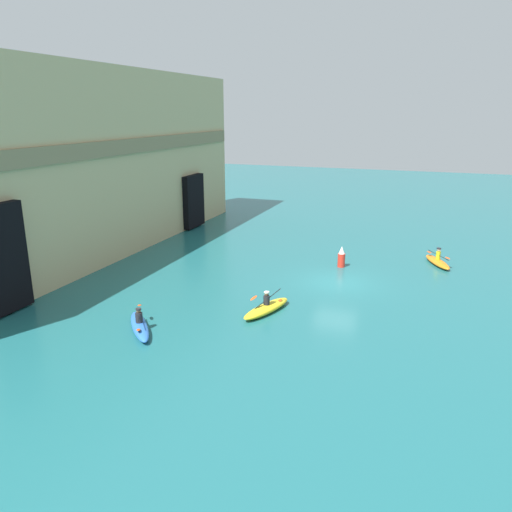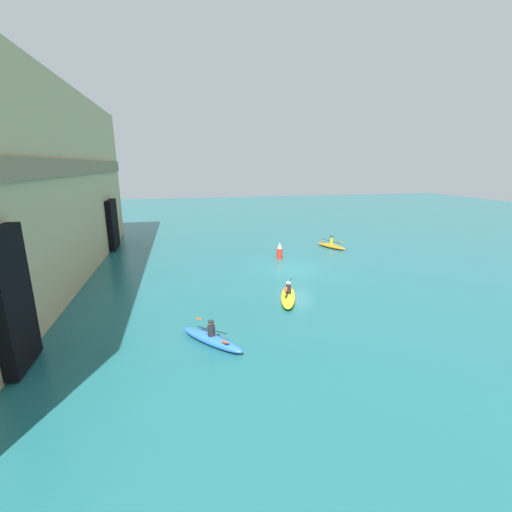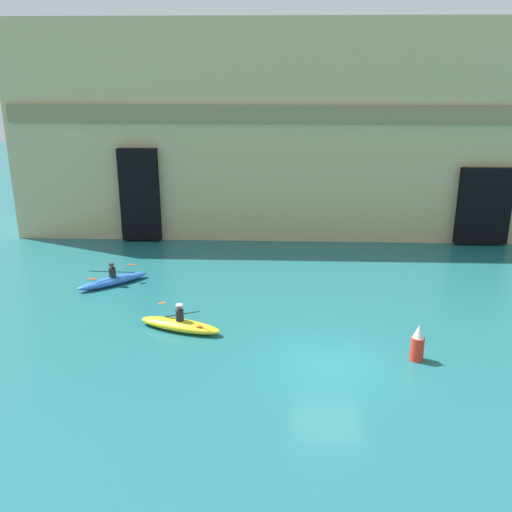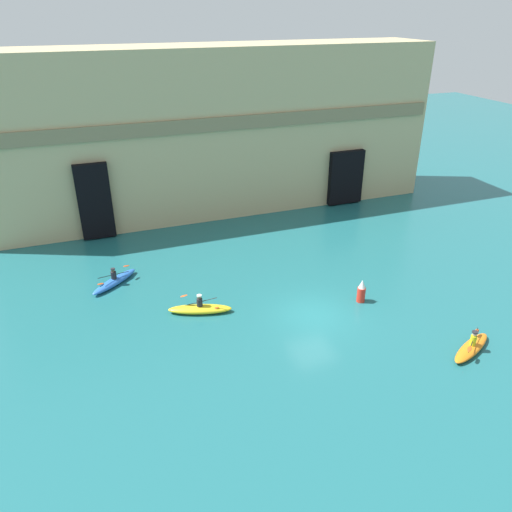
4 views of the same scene
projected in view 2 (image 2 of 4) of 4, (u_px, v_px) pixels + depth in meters
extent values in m
plane|color=#1E6066|center=(296.00, 269.00, 25.62)|extent=(120.00, 120.00, 0.00)
cube|color=tan|center=(20.00, 188.00, 20.17)|extent=(34.75, 5.55, 12.49)
cube|color=#847555|center=(69.00, 168.00, 20.45)|extent=(34.06, 0.24, 0.98)
cube|color=black|center=(9.00, 300.00, 12.48)|extent=(2.28, 0.70, 5.39)
cube|color=black|center=(111.00, 224.00, 31.37)|extent=(2.99, 0.70, 4.40)
ellipsoid|color=blue|center=(212.00, 339.00, 14.89)|extent=(3.11, 2.79, 0.41)
cylinder|color=#232328|center=(211.00, 330.00, 14.78)|extent=(0.33, 0.33, 0.45)
sphere|color=brown|center=(211.00, 323.00, 14.70)|extent=(0.21, 0.21, 0.21)
cylinder|color=#232328|center=(211.00, 322.00, 14.67)|extent=(0.26, 0.26, 0.06)
cylinder|color=black|center=(211.00, 330.00, 14.78)|extent=(1.87, 1.13, 0.48)
ellipsoid|color=#D84C19|center=(225.00, 342.00, 14.15)|extent=(0.47, 0.38, 0.14)
ellipsoid|color=#D84C19|center=(199.00, 319.00, 15.40)|extent=(0.47, 0.38, 0.14)
ellipsoid|color=yellow|center=(288.00, 297.00, 19.68)|extent=(3.54, 1.85, 0.43)
cylinder|color=#232328|center=(288.00, 290.00, 19.57)|extent=(0.32, 0.32, 0.45)
sphere|color=brown|center=(288.00, 284.00, 19.48)|extent=(0.22, 0.22, 0.22)
cylinder|color=silver|center=(288.00, 283.00, 19.46)|extent=(0.27, 0.27, 0.06)
cylinder|color=black|center=(288.00, 289.00, 19.56)|extent=(1.74, 0.94, 0.74)
ellipsoid|color=#D84C19|center=(286.00, 289.00, 18.69)|extent=(0.46, 0.36, 0.20)
ellipsoid|color=#D84C19|center=(291.00, 289.00, 20.44)|extent=(0.46, 0.36, 0.20)
ellipsoid|color=orange|center=(331.00, 246.00, 32.16)|extent=(3.24, 2.04, 0.36)
cylinder|color=gold|center=(331.00, 241.00, 32.04)|extent=(0.29, 0.29, 0.53)
sphere|color=beige|center=(332.00, 237.00, 31.94)|extent=(0.23, 0.23, 0.23)
cylinder|color=#232328|center=(332.00, 236.00, 31.92)|extent=(0.29, 0.29, 0.06)
cylinder|color=black|center=(331.00, 241.00, 32.04)|extent=(1.69, 1.31, 0.17)
ellipsoid|color=#D84C19|center=(341.00, 242.00, 31.44)|extent=(0.46, 0.41, 0.08)
ellipsoid|color=#D84C19|center=(323.00, 240.00, 32.63)|extent=(0.46, 0.41, 0.08)
cylinder|color=red|center=(280.00, 254.00, 28.37)|extent=(0.47, 0.47, 0.88)
cone|color=white|center=(280.00, 245.00, 28.20)|extent=(0.40, 0.40, 0.50)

